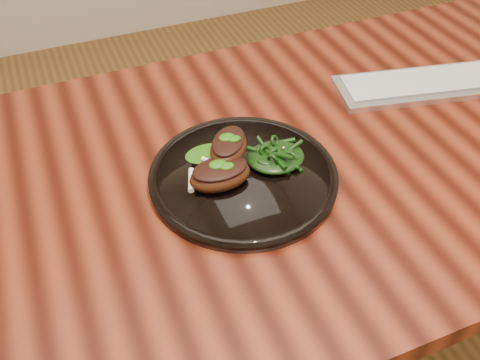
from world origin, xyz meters
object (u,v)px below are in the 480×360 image
at_px(greens_heap, 276,154).
at_px(desk, 284,189).
at_px(keyboard, 432,83).
at_px(lamb_chop_front, 220,174).
at_px(plate, 243,176).

bearing_deg(greens_heap, desk, 35.28).
bearing_deg(keyboard, lamb_chop_front, -166.30).
distance_m(plate, greens_heap, 0.07).
xyz_separation_m(desk, keyboard, (0.38, 0.09, 0.09)).
relative_size(desk, lamb_chop_front, 14.77).
bearing_deg(lamb_chop_front, greens_heap, 8.81).
xyz_separation_m(plate, lamb_chop_front, (-0.05, -0.01, 0.03)).
bearing_deg(lamb_chop_front, desk, 16.01).
distance_m(desk, greens_heap, 0.12).
relative_size(plate, lamb_chop_front, 2.93).
bearing_deg(desk, lamb_chop_front, -163.99).
distance_m(plate, keyboard, 0.49).
height_order(plate, lamb_chop_front, lamb_chop_front).
bearing_deg(lamb_chop_front, keyboard, 13.70).
bearing_deg(desk, keyboard, 12.81).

